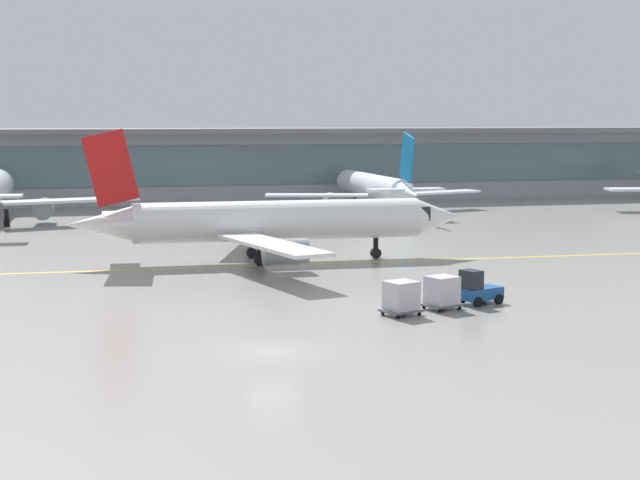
{
  "coord_description": "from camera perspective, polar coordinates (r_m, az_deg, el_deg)",
  "views": [
    {
      "loc": [
        -8.51,
        -45.19,
        11.11
      ],
      "look_at": [
        6.56,
        17.59,
        3.0
      ],
      "focal_mm": 55.25,
      "sensor_mm": 36.0,
      "label": 1
    }
  ],
  "objects": [
    {
      "name": "terminal_concourse",
      "position": [
        129.18,
        -9.73,
        4.31
      ],
      "size": [
        223.87,
        11.0,
        9.6
      ],
      "color": "#9EA3A8",
      "rests_on": "ground_plane"
    },
    {
      "name": "taxiway_centreline_stripe",
      "position": [
        74.24,
        -2.1,
        -1.45
      ],
      "size": [
        109.98,
        2.65,
        0.01
      ],
      "primitive_type": "cube",
      "rotation": [
        0.0,
        0.0,
        -0.02
      ],
      "color": "yellow",
      "rests_on": "ground_plane"
    },
    {
      "name": "taxiing_regional_jet",
      "position": [
        75.73,
        -2.7,
        1.06
      ],
      "size": [
        30.88,
        28.77,
        10.25
      ],
      "rotation": [
        0.0,
        0.0,
        -0.02
      ],
      "color": "white",
      "rests_on": "ground_plane"
    },
    {
      "name": "cargo_dolly_lead",
      "position": [
        57.46,
        7.08,
        -2.97
      ],
      "size": [
        2.53,
        2.24,
        1.94
      ],
      "rotation": [
        0.0,
        0.0,
        0.36
      ],
      "color": "#595B60",
      "rests_on": "ground_plane"
    },
    {
      "name": "ground_plane",
      "position": [
        47.31,
        -2.77,
        -6.43
      ],
      "size": [
        400.0,
        400.0,
        0.0
      ],
      "primitive_type": "plane",
      "color": "gray"
    },
    {
      "name": "baggage_tug",
      "position": [
        59.36,
        9.11,
        -2.84
      ],
      "size": [
        2.93,
        2.33,
        2.1
      ],
      "rotation": [
        0.0,
        0.0,
        0.36
      ],
      "color": "#194C8C",
      "rests_on": "ground_plane"
    },
    {
      "name": "cargo_dolly_trailing",
      "position": [
        55.53,
        4.73,
        -3.3
      ],
      "size": [
        2.53,
        2.24,
        1.94
      ],
      "rotation": [
        0.0,
        0.0,
        0.36
      ],
      "color": "#595B60",
      "rests_on": "ground_plane"
    },
    {
      "name": "gate_airplane_2",
      "position": [
        116.34,
        3.12,
        3.08
      ],
      "size": [
        26.64,
        28.61,
        9.49
      ],
      "rotation": [
        0.0,
        0.0,
        1.6
      ],
      "color": "white",
      "rests_on": "ground_plane"
    }
  ]
}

